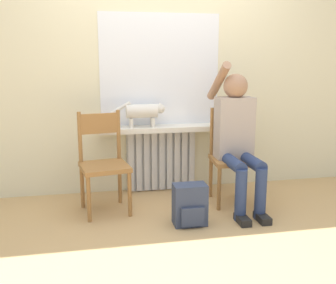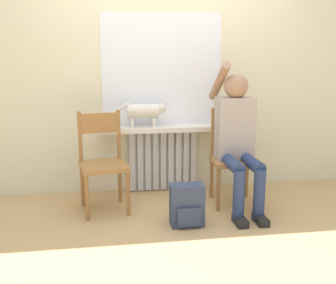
% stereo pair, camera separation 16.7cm
% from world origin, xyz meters
% --- Properties ---
extents(ground_plane, '(12.00, 12.00, 0.00)m').
position_xyz_m(ground_plane, '(0.00, 0.00, 0.00)').
color(ground_plane, tan).
extents(wall_with_window, '(7.00, 0.06, 2.70)m').
position_xyz_m(wall_with_window, '(0.00, 1.23, 1.35)').
color(wall_with_window, beige).
rests_on(wall_with_window, ground_plane).
extents(radiator, '(0.72, 0.08, 0.65)m').
position_xyz_m(radiator, '(0.00, 1.15, 0.32)').
color(radiator, silver).
rests_on(radiator, ground_plane).
extents(windowsill, '(1.27, 0.24, 0.05)m').
position_xyz_m(windowsill, '(0.00, 1.08, 0.67)').
color(windowsill, white).
rests_on(windowsill, radiator).
extents(window_glass, '(1.22, 0.01, 1.11)m').
position_xyz_m(window_glass, '(0.00, 1.20, 1.25)').
color(window_glass, white).
rests_on(window_glass, windowsill).
extents(chair_left, '(0.47, 0.47, 0.90)m').
position_xyz_m(chair_left, '(-0.61, 0.68, 0.46)').
color(chair_left, '#9E6B38').
rests_on(chair_left, ground_plane).
extents(chair_right, '(0.44, 0.44, 0.90)m').
position_xyz_m(chair_right, '(0.61, 0.68, 0.46)').
color(chair_right, '#9E6B38').
rests_on(chair_right, ground_plane).
extents(person, '(0.36, 0.99, 1.34)m').
position_xyz_m(person, '(0.61, 0.57, 0.69)').
color(person, navy).
rests_on(person, ground_plane).
extents(cat, '(0.54, 0.13, 0.26)m').
position_xyz_m(cat, '(-0.19, 1.06, 0.85)').
color(cat, silver).
rests_on(cat, windowsill).
extents(backpack, '(0.27, 0.20, 0.35)m').
position_xyz_m(backpack, '(0.07, 0.22, 0.17)').
color(backpack, '#333D56').
rests_on(backpack, ground_plane).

